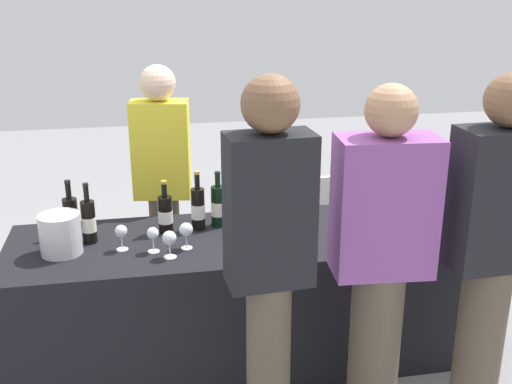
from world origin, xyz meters
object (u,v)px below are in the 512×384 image
Objects in this scene: wine_glass_1 at (153,234)px; server_pouring at (163,181)px; wine_glass_0 at (121,232)px; wine_glass_5 at (373,223)px; wine_glass_3 at (186,230)px; guest_2 at (492,247)px; wine_bottle_2 at (165,214)px; wine_bottle_4 at (218,206)px; guest_0 at (269,258)px; wine_bottle_1 at (89,221)px; wine_bottle_5 at (393,197)px; wine_bottle_0 at (71,216)px; ice_bucket at (60,234)px; wine_glass_4 at (248,226)px; guest_1 at (381,257)px; wine_bottle_3 at (198,208)px; menu_board at (332,222)px; wine_glass_2 at (169,239)px.

server_pouring reaches higher than wine_glass_1.
wine_glass_0 is 0.99× the size of wine_glass_5.
guest_2 reaches higher than wine_glass_3.
wine_bottle_2 is 0.30m from wine_bottle_4.
guest_0 is at bearing -84.29° from wine_bottle_4.
wine_bottle_1 is 1.03× the size of wine_bottle_4.
wine_bottle_2 is 0.26m from wine_glass_3.
wine_bottle_5 is (1.34, 0.04, -0.00)m from wine_bottle_2.
wine_bottle_1 is (0.10, -0.12, 0.01)m from wine_bottle_0.
wine_bottle_0 is at bearing 47.51° from server_pouring.
wine_glass_1 is 0.64× the size of ice_bucket.
wine_glass_1 is (-1.42, -0.29, -0.01)m from wine_bottle_5.
guest_1 is (0.50, -0.62, 0.07)m from wine_glass_4.
server_pouring reaches higher than wine_bottle_5.
server_pouring is (-0.17, 0.46, 0.02)m from wine_bottle_3.
menu_board is at bearing 96.31° from wine_bottle_5.
wine_glass_3 is 0.63m from ice_bucket.
wine_bottle_3 is at bearing 119.12° from server_pouring.
guest_2 reaches higher than wine_glass_1.
wine_glass_1 is (-0.37, -0.29, -0.02)m from wine_bottle_4.
wine_glass_5 reaches higher than wine_glass_1.
server_pouring is 2.24× the size of menu_board.
wine_bottle_3 is at bearing 71.08° from wine_glass_3.
wine_bottle_3 reaches higher than wine_glass_5.
wine_bottle_5 is at bearing 1.55° from wine_bottle_2.
wine_bottle_4 reaches higher than menu_board.
guest_2 is (1.02, 0.00, -0.04)m from guest_0.
guest_1 is at bearing -54.79° from wine_bottle_4.
wine_glass_3 is (0.60, -0.29, -0.01)m from wine_bottle_0.
wine_bottle_2 is 0.47m from wine_glass_4.
server_pouring is at bearing 144.06° from wine_glass_5.
wine_bottle_3 is 0.21× the size of server_pouring.
wine_glass_2 is 0.56m from ice_bucket.
wine_glass_4 is 0.07× the size of guest_2.
wine_bottle_2 is 1.00m from guest_0.
guest_0 is (0.93, -0.73, 0.12)m from ice_bucket.
wine_bottle_3 is 1.16m from wine_bottle_5.
wine_glass_1 is 0.08× the size of guest_1.
wine_bottle_0 is at bearing 167.12° from wine_glass_5.
wine_glass_3 is (0.33, -0.04, 0.00)m from wine_glass_0.
server_pouring is (0.01, 0.47, 0.03)m from wine_bottle_2.
guest_0 is at bearing -122.07° from menu_board.
wine_bottle_5 is 0.17× the size of guest_0.
wine_glass_0 is 1.32m from guest_1.
guest_1 is (1.32, -0.77, 0.04)m from wine_bottle_1.
wine_bottle_5 is 1.40× the size of ice_bucket.
wine_glass_0 is at bearing 175.12° from wine_glass_5.
wine_bottle_0 is 0.69m from wine_bottle_3.
wine_bottle_3 is 2.50× the size of wine_glass_1.
wine_bottle_4 is 0.19× the size of guest_1.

